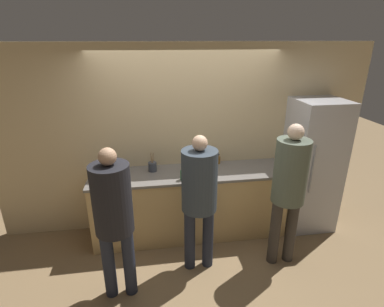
# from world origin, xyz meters

# --- Properties ---
(ground_plane) EXTENTS (14.00, 14.00, 0.00)m
(ground_plane) POSITION_xyz_m (0.00, 0.00, 0.00)
(ground_plane) COLOR #8C704C
(wall_back) EXTENTS (5.20, 0.06, 2.60)m
(wall_back) POSITION_xyz_m (0.00, 0.71, 1.30)
(wall_back) COLOR #D6BC8C
(wall_back) RESTS_ON ground_plane
(counter) EXTENTS (2.65, 0.69, 0.96)m
(counter) POSITION_xyz_m (0.00, 0.38, 0.48)
(counter) COLOR tan
(counter) RESTS_ON ground_plane
(refrigerator) EXTENTS (0.66, 0.68, 1.88)m
(refrigerator) POSITION_xyz_m (1.76, 0.36, 0.94)
(refrigerator) COLOR #B7B7BC
(refrigerator) RESTS_ON ground_plane
(person_left) EXTENTS (0.39, 0.39, 1.71)m
(person_left) POSITION_xyz_m (-0.90, -0.62, 1.04)
(person_left) COLOR #232838
(person_left) RESTS_ON ground_plane
(person_center) EXTENTS (0.40, 0.40, 1.69)m
(person_center) POSITION_xyz_m (0.01, -0.33, 1.04)
(person_center) COLOR #232838
(person_center) RESTS_ON ground_plane
(person_right) EXTENTS (0.38, 0.38, 1.79)m
(person_right) POSITION_xyz_m (1.04, -0.39, 1.09)
(person_right) COLOR #38332D
(person_right) RESTS_ON ground_plane
(fruit_bowl) EXTENTS (0.38, 0.38, 0.15)m
(fruit_bowl) POSITION_xyz_m (0.08, 0.36, 1.01)
(fruit_bowl) COLOR beige
(fruit_bowl) RESTS_ON counter
(utensil_crock) EXTENTS (0.11, 0.11, 0.26)m
(utensil_crock) POSITION_xyz_m (-0.49, 0.48, 1.02)
(utensil_crock) COLOR #3D424C
(utensil_crock) RESTS_ON counter
(bottle_amber) EXTENTS (0.05, 0.05, 0.14)m
(bottle_amber) POSITION_xyz_m (0.45, 0.60, 1.01)
(bottle_amber) COLOR brown
(bottle_amber) RESTS_ON counter
(bottle_green) EXTENTS (0.07, 0.07, 0.18)m
(bottle_green) POSITION_xyz_m (-0.11, 0.15, 1.02)
(bottle_green) COLOR #236033
(bottle_green) RESTS_ON counter
(cup_blue) EXTENTS (0.08, 0.08, 0.09)m
(cup_blue) POSITION_xyz_m (-1.06, 0.48, 1.00)
(cup_blue) COLOR #335184
(cup_blue) RESTS_ON counter
(cup_black) EXTENTS (0.09, 0.09, 0.10)m
(cup_black) POSITION_xyz_m (-0.99, 0.17, 1.00)
(cup_black) COLOR #28282D
(cup_black) RESTS_ON counter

